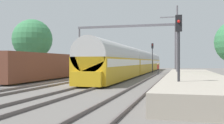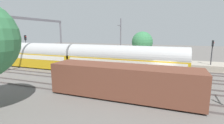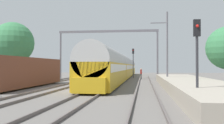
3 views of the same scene
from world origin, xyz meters
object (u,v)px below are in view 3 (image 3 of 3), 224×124
at_px(person_crossing, 141,73).
at_px(catenary_gantry, 108,42).
at_px(passenger_train, 121,67).
at_px(railway_signal_far, 133,59).
at_px(railway_signal_near, 197,49).
at_px(freight_car, 24,72).

relative_size(person_crossing, catenary_gantry, 0.11).
bearing_deg(passenger_train, person_crossing, -38.77).
bearing_deg(person_crossing, railway_signal_far, 4.44).
relative_size(person_crossing, railway_signal_near, 0.38).
distance_m(freight_car, railway_signal_near, 17.28).
bearing_deg(person_crossing, freight_car, 134.49).
height_order(freight_car, railway_signal_far, railway_signal_far).
xyz_separation_m(person_crossing, catenary_gantry, (-5.33, 0.95, 4.85)).
bearing_deg(railway_signal_near, freight_car, 146.95).
bearing_deg(catenary_gantry, person_crossing, -10.10).
bearing_deg(freight_car, railway_signal_far, 65.41).
distance_m(passenger_train, railway_signal_near, 28.53).
xyz_separation_m(railway_signal_near, railway_signal_far, (-4.68, 30.72, 0.37)).
bearing_deg(railway_signal_far, freight_car, -114.59).
distance_m(railway_signal_near, railway_signal_far, 31.07).
height_order(freight_car, person_crossing, freight_car).
height_order(railway_signal_far, catenary_gantry, catenary_gantry).
height_order(person_crossing, railway_signal_near, railway_signal_near).
distance_m(person_crossing, railway_signal_far, 6.29).
relative_size(passenger_train, railway_signal_near, 10.85).
relative_size(person_crossing, railway_signal_far, 0.33).
bearing_deg(freight_car, catenary_gantry, 70.48).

